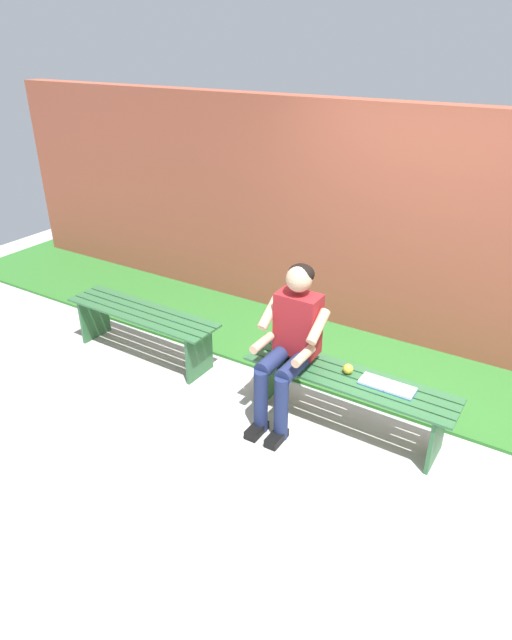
{
  "coord_description": "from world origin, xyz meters",
  "views": [
    {
      "loc": [
        -1.24,
        3.32,
        2.79
      ],
      "look_at": [
        0.74,
        0.15,
        0.83
      ],
      "focal_mm": 30.69,
      "sensor_mm": 36.0,
      "label": 1
    }
  ],
  "objects_px": {
    "book_open": "(387,386)",
    "person_seated": "(290,340)",
    "apple": "(348,369)",
    "bench_far": "(142,322)",
    "bench_near": "(347,390)"
  },
  "relations": [
    {
      "from": "apple",
      "to": "bench_far",
      "type": "bearing_deg",
      "value": 1.1
    },
    {
      "from": "bench_near",
      "to": "person_seated",
      "type": "distance_m",
      "value": 0.59
    },
    {
      "from": "book_open",
      "to": "person_seated",
      "type": "bearing_deg",
      "value": 10.27
    },
    {
      "from": "bench_near",
      "to": "bench_far",
      "type": "distance_m",
      "value": 2.1
    },
    {
      "from": "bench_far",
      "to": "book_open",
      "type": "distance_m",
      "value": 2.4
    },
    {
      "from": "bench_near",
      "to": "bench_far",
      "type": "relative_size",
      "value": 1.05
    },
    {
      "from": "bench_near",
      "to": "book_open",
      "type": "xyz_separation_m",
      "value": [
        -0.3,
        -0.02,
        0.13
      ]
    },
    {
      "from": "bench_far",
      "to": "person_seated",
      "type": "relative_size",
      "value": 1.25
    },
    {
      "from": "person_seated",
      "to": "apple",
      "type": "height_order",
      "value": "person_seated"
    },
    {
      "from": "bench_far",
      "to": "apple",
      "type": "bearing_deg",
      "value": -178.9
    },
    {
      "from": "bench_far",
      "to": "book_open",
      "type": "bearing_deg",
      "value": -179.47
    },
    {
      "from": "bench_far",
      "to": "person_seated",
      "type": "distance_m",
      "value": 1.68
    },
    {
      "from": "bench_near",
      "to": "book_open",
      "type": "height_order",
      "value": "book_open"
    },
    {
      "from": "bench_near",
      "to": "apple",
      "type": "bearing_deg",
      "value": -58.53
    },
    {
      "from": "apple",
      "to": "book_open",
      "type": "relative_size",
      "value": 0.19
    }
  ]
}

